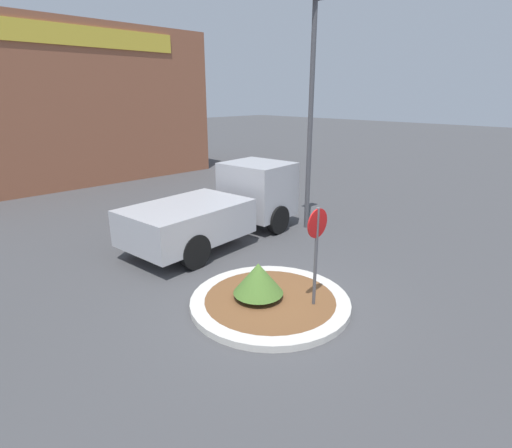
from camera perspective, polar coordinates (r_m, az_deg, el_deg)
name	(u,v)px	position (r m, az deg, el deg)	size (l,w,h in m)	color
ground_plane	(270,304)	(9.18, 2.00, -11.41)	(120.00, 120.00, 0.00)	#474749
traffic_island	(270,301)	(9.14, 2.01, -11.00)	(3.58, 3.58, 0.15)	beige
stop_sign	(317,242)	(8.38, 8.64, -2.59)	(0.62, 0.07, 2.33)	#4C4C51
island_shrub	(258,278)	(8.91, 0.32, -7.73)	(1.12, 1.12, 0.84)	brown
utility_truck	(223,206)	(12.81, -4.70, 2.61)	(6.20, 2.84, 2.27)	#B2B2B7
storefront_building	(54,105)	(24.29, -26.94, 14.87)	(15.53, 6.07, 7.87)	#93563D
light_pole	(311,101)	(13.61, 7.89, 17.00)	(0.70, 0.30, 7.45)	#4C4C51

